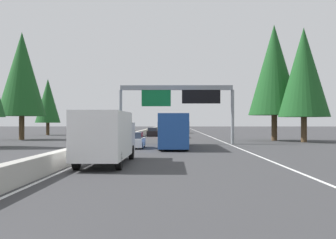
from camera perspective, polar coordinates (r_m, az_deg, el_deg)
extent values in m
plane|color=#38383A|center=(64.83, -4.09, -2.48)|extent=(320.00, 320.00, 0.00)
cube|color=#ADAAA3|center=(84.77, -3.11, -1.68)|extent=(180.00, 0.56, 0.90)
cube|color=silver|center=(74.80, 5.42, -2.19)|extent=(160.00, 0.16, 0.01)
cube|color=silver|center=(74.77, -3.23, -2.20)|extent=(160.00, 0.16, 0.01)
cylinder|color=gray|center=(44.88, -6.70, 0.37)|extent=(0.36, 0.36, 5.92)
cylinder|color=gray|center=(44.93, 9.07, 0.37)|extent=(0.36, 0.36, 5.92)
cube|color=gray|center=(44.64, 1.19, 4.50)|extent=(0.50, 12.32, 0.50)
cube|color=#0C602D|center=(44.45, -1.68, 3.10)|extent=(0.12, 3.20, 1.90)
cube|color=black|center=(44.51, 4.68, 3.22)|extent=(0.16, 4.20, 1.50)
cube|color=white|center=(22.08, -9.04, -2.13)|extent=(6.12, 2.40, 2.50)
cube|color=silver|center=(26.28, -7.44, -2.51)|extent=(2.38, 2.30, 1.90)
cylinder|color=black|center=(26.34, -9.78, -4.57)|extent=(0.90, 0.28, 0.90)
cylinder|color=black|center=(26.03, -5.18, -4.62)|extent=(0.90, 0.28, 0.90)
cylinder|color=black|center=(20.71, -12.77, -5.71)|extent=(0.90, 0.28, 0.90)
cylinder|color=black|center=(20.32, -6.92, -5.82)|extent=(0.90, 0.28, 0.90)
cube|color=white|center=(37.21, -4.81, -3.22)|extent=(4.40, 1.80, 0.76)
cube|color=#2D3847|center=(36.96, -4.85, -2.22)|extent=(2.46, 1.51, 0.56)
cylinder|color=black|center=(38.70, -5.77, -3.42)|extent=(0.64, 0.22, 0.64)
cylinder|color=black|center=(38.55, -3.43, -3.44)|extent=(0.64, 0.22, 0.64)
cylinder|color=black|center=(35.91, -6.29, -3.66)|extent=(0.64, 0.22, 0.64)
cylinder|color=black|center=(35.75, -3.78, -3.68)|extent=(0.64, 0.22, 0.64)
cube|color=red|center=(61.94, 0.66, -1.68)|extent=(5.00, 1.95, 1.44)
cube|color=#2D3847|center=(59.63, 0.65, -1.49)|extent=(0.08, 1.48, 0.56)
cylinder|color=black|center=(63.66, -0.10, -2.20)|extent=(0.70, 0.24, 0.70)
cylinder|color=black|center=(63.66, 1.44, -2.20)|extent=(0.70, 0.24, 0.70)
cylinder|color=black|center=(60.27, -0.16, -2.31)|extent=(0.70, 0.24, 0.70)
cylinder|color=black|center=(60.26, 1.47, -2.31)|extent=(0.70, 0.24, 0.70)
cube|color=maroon|center=(98.45, 0.73, -1.45)|extent=(4.40, 1.80, 0.76)
cube|color=#2D3847|center=(98.22, 0.73, -1.07)|extent=(2.46, 1.51, 0.56)
cylinder|color=black|center=(99.86, 0.28, -1.56)|extent=(0.64, 0.22, 0.64)
cylinder|color=black|center=(99.86, 1.19, -1.56)|extent=(0.64, 0.22, 0.64)
cylinder|color=black|center=(97.05, 0.26, -1.59)|extent=(0.64, 0.22, 0.64)
cylinder|color=black|center=(97.04, 1.20, -1.59)|extent=(0.64, 0.22, 0.64)
cube|color=#1E4793|center=(37.80, 0.80, -1.48)|extent=(11.50, 2.50, 2.90)
cube|color=#2D3847|center=(37.79, 0.80, -0.93)|extent=(11.04, 2.55, 0.84)
cylinder|color=black|center=(41.87, -0.70, -2.95)|extent=(1.00, 0.30, 1.00)
cylinder|color=black|center=(41.87, 2.32, -2.95)|extent=(1.00, 0.30, 1.00)
cylinder|color=black|center=(33.84, -1.08, -3.56)|extent=(1.00, 0.30, 1.00)
cylinder|color=black|center=(33.83, 2.65, -3.56)|extent=(1.00, 0.30, 1.00)
cube|color=slate|center=(129.25, 0.86, -1.16)|extent=(5.60, 2.00, 0.70)
cube|color=slate|center=(130.24, 0.87, -0.80)|extent=(2.24, 1.84, 0.90)
cube|color=#2D3847|center=(130.24, 0.87, -0.76)|extent=(2.02, 1.92, 0.41)
cylinder|color=black|center=(131.10, 0.49, -1.24)|extent=(0.80, 0.28, 0.80)
cylinder|color=black|center=(131.10, 1.24, -1.24)|extent=(0.80, 0.28, 0.80)
cylinder|color=black|center=(127.40, 0.48, -1.27)|extent=(0.80, 0.28, 0.80)
cylinder|color=black|center=(127.40, 1.25, -1.27)|extent=(0.80, 0.28, 0.80)
cube|color=black|center=(68.14, -2.16, -1.93)|extent=(4.40, 1.80, 0.76)
cube|color=#2D3847|center=(67.91, -2.17, -1.38)|extent=(2.46, 1.51, 0.56)
cylinder|color=black|center=(69.60, -2.75, -2.07)|extent=(0.64, 0.22, 0.64)
cylinder|color=black|center=(69.52, -1.45, -2.07)|extent=(0.64, 0.22, 0.64)
cylinder|color=black|center=(66.79, -2.90, -2.14)|extent=(0.64, 0.22, 0.64)
cylinder|color=black|center=(66.71, -1.55, -2.15)|extent=(0.64, 0.22, 0.64)
cube|color=gold|center=(88.11, 0.73, -0.82)|extent=(6.12, 2.40, 2.50)
cube|color=#2D6B38|center=(92.36, 0.74, -0.99)|extent=(2.38, 2.30, 1.90)
cylinder|color=black|center=(92.21, 0.08, -1.58)|extent=(0.90, 0.28, 0.90)
cylinder|color=black|center=(92.21, 1.40, -1.58)|extent=(0.90, 0.28, 0.90)
cylinder|color=black|center=(86.44, 0.03, -1.66)|extent=(0.90, 0.28, 0.90)
cylinder|color=black|center=(86.43, 1.43, -1.66)|extent=(0.90, 0.28, 0.90)
cube|color=silver|center=(47.81, -9.29, -2.59)|extent=(4.40, 1.80, 0.76)
cube|color=#2D3847|center=(47.57, -9.34, -1.80)|extent=(2.46, 1.51, 0.56)
cylinder|color=black|center=(49.34, -9.90, -2.76)|extent=(0.64, 0.22, 0.64)
cylinder|color=black|center=(49.07, -8.09, -2.78)|extent=(0.64, 0.22, 0.64)
cylinder|color=black|center=(46.58, -10.55, -2.90)|extent=(0.64, 0.22, 0.64)
cylinder|color=black|center=(46.30, -8.64, -2.92)|extent=(0.64, 0.22, 0.64)
cube|color=slate|center=(77.58, -5.53, -1.68)|extent=(5.60, 2.00, 0.70)
cube|color=slate|center=(78.57, -5.45, -1.08)|extent=(2.24, 1.84, 0.90)
cube|color=#2D3847|center=(78.56, -5.45, -1.02)|extent=(2.02, 1.92, 0.41)
cylinder|color=black|center=(79.52, -6.00, -1.80)|extent=(0.80, 0.28, 0.80)
cylinder|color=black|center=(79.33, -4.77, -1.81)|extent=(0.80, 0.28, 0.80)
cylinder|color=black|center=(75.85, -6.34, -1.87)|extent=(0.80, 0.28, 0.80)
cylinder|color=black|center=(75.65, -5.04, -1.87)|extent=(0.80, 0.28, 0.80)
cylinder|color=#4C3823|center=(50.60, 18.59, -1.35)|extent=(0.69, 0.69, 3.00)
cone|color=#194C1E|center=(50.94, 18.57, 6.35)|extent=(6.01, 6.01, 10.65)
cylinder|color=#4C3823|center=(53.73, 14.73, -1.15)|extent=(0.72, 0.72, 3.29)
cone|color=#194C1E|center=(54.15, 14.72, 6.79)|extent=(6.58, 6.58, 11.66)
cylinder|color=#4C3823|center=(58.29, -19.90, -1.11)|extent=(0.71, 0.71, 3.22)
cone|color=#194C1E|center=(58.65, -19.88, 6.06)|extent=(6.44, 6.44, 11.42)
cylinder|color=#4C3823|center=(77.63, -16.56, -1.28)|extent=(0.61, 0.61, 2.28)
cone|color=#194C1E|center=(77.72, -16.55, 2.55)|extent=(4.56, 4.56, 8.09)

